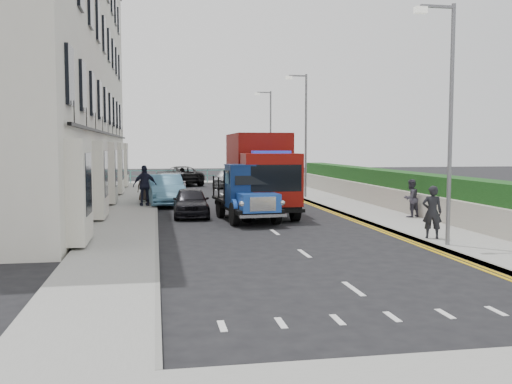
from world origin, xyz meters
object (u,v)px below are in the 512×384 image
Objects in this scene: lamp_mid at (304,128)px; red_lorry at (260,171)px; lamp_far at (269,132)px; pedestrian_east_near at (432,212)px; parked_car_front at (191,202)px; bedford_lorry at (250,196)px; lamp_near at (447,111)px.

red_lorry is (-3.69, -6.45, -2.11)m from lamp_mid.
pedestrian_east_near is at bearing -89.49° from lamp_far.
parked_car_front is at bearing -168.90° from red_lorry.
red_lorry is (0.92, 2.87, 0.85)m from bedford_lorry.
lamp_near reaches higher than parked_car_front.
lamp_near is 1.00× the size of lamp_mid.
red_lorry is (-3.69, -16.45, -2.11)m from lamp_far.
lamp_far is 1.90× the size of parked_car_front.
lamp_mid is 1.00× the size of lamp_far.
bedford_lorry is at bearing -28.06° from pedestrian_east_near.
parked_car_front is at bearing -27.53° from pedestrian_east_near.
lamp_mid is 1.43× the size of bedford_lorry.
bedford_lorry is at bearing -106.70° from red_lorry.
lamp_near is at bearing -60.40° from bedford_lorry.
red_lorry is at bearing 67.20° from bedford_lorry.
bedford_lorry reaches higher than pedestrian_east_near.
bedford_lorry reaches higher than parked_car_front.
red_lorry is (-3.69, 9.55, -2.11)m from lamp_near.
lamp_mid is at bearing 58.68° from bedford_lorry.
parked_car_front is (-6.78, 9.00, -3.37)m from lamp_near.
lamp_near is at bearing -51.19° from parked_car_front.
bedford_lorry is at bearing -116.30° from lamp_mid.
pedestrian_east_near is at bearing -63.91° from red_lorry.
parked_car_front is 2.23× the size of pedestrian_east_near.
lamp_far is at bearing 71.56° from bedford_lorry.
parked_car_front is (-2.17, 2.33, -0.41)m from bedford_lorry.
parked_car_front is at bearing 127.98° from bedford_lorry.
pedestrian_east_near is (0.22, 1.17, -3.05)m from lamp_near.
red_lorry reaches higher than bedford_lorry.
lamp_mid is 1.90× the size of parked_car_front.
lamp_near is 1.43× the size of bedford_lorry.
red_lorry is 1.85× the size of parked_car_front.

